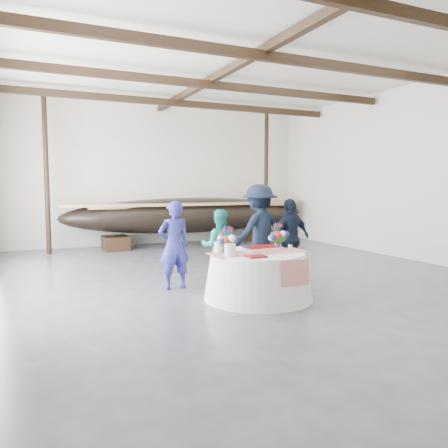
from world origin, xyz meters
name	(u,v)px	position (x,y,z in m)	size (l,w,h in m)	color
floor	(240,277)	(0.00, 0.00, 0.00)	(10.00, 12.00, 0.01)	#3D3D42
wall_back	(159,175)	(0.00, 6.00, 2.25)	(10.00, 0.02, 4.50)	silver
wall_right	(418,172)	(5.00, 0.00, 2.25)	(0.02, 12.00, 4.50)	silver
ceiling	(241,57)	(0.00, 0.00, 4.50)	(10.00, 12.00, 0.01)	white
pavilion_structure	(224,90)	(0.00, 0.85, 4.00)	(9.80, 11.76, 4.50)	black
longboat_display	(192,215)	(0.79, 5.04, 0.97)	(8.13, 1.63, 1.53)	black
banquet_table	(258,276)	(-0.50, -1.66, 0.40)	(1.85, 1.85, 0.79)	white
tabletop_items	(252,243)	(-0.53, -1.50, 0.94)	(1.72, 0.99, 0.40)	red
guest_woman_blue	(174,245)	(-1.58, -0.39, 0.82)	(0.60, 0.39, 1.64)	navy
guest_woman_teal	(219,246)	(-0.62, -0.29, 0.73)	(0.71, 0.55, 1.46)	teal
guest_man_left	(259,231)	(0.32, -0.22, 0.97)	(1.26, 0.72, 1.95)	black
guest_man_right	(290,238)	(0.96, -0.42, 0.82)	(0.97, 0.40, 1.65)	black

